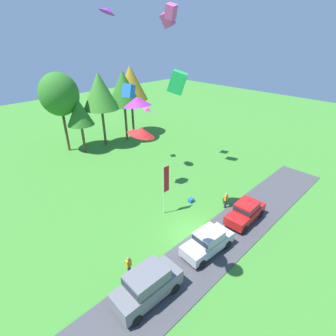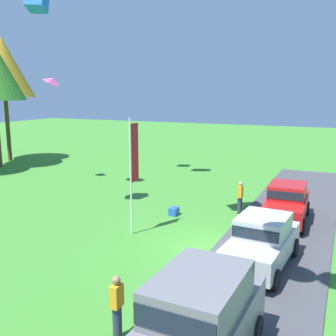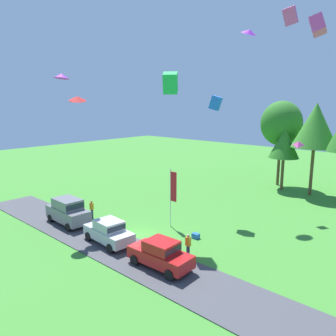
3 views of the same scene
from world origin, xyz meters
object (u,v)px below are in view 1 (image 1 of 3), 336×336
kite_delta_near_flag (142,132)px  kite_box_topmost (171,11)px  tree_far_right (123,88)px  kite_box_mid_center (168,19)px  car_suv_far_end (147,284)px  kite_diamond_high_left (148,109)px  person_beside_suv (226,200)px  tree_left_of_center (131,83)px  kite_box_trailing_tail (129,91)px  tree_right_of_center (100,91)px  car_sedan_mid_row (246,211)px  kite_delta_low_drifter (137,101)px  person_watching_sky (129,266)px  flag_banner (165,183)px  car_sedan_near_entrance (208,241)px  tree_center_back (79,112)px  kite_box_high_right (178,82)px  kite_delta_over_trees (107,10)px  cooler_box (191,200)px  tree_lone_near (59,95)px

kite_delta_near_flag → kite_box_topmost: kite_box_topmost is taller
tree_far_right → kite_box_mid_center: bearing=-95.1°
car_suv_far_end → kite_diamond_high_left: bearing=48.4°
person_beside_suv → tree_left_of_center: tree_left_of_center is taller
kite_delta_near_flag → kite_box_topmost: size_ratio=1.13×
kite_box_trailing_tail → kite_delta_near_flag: 12.21m
tree_right_of_center → tree_left_of_center: (6.29, 1.17, 0.22)m
tree_right_of_center → tree_far_right: tree_right_of_center is taller
car_sedan_mid_row → kite_delta_low_drifter: 16.30m
person_watching_sky → car_suv_far_end: bearing=-96.8°
tree_left_of_center → kite_diamond_high_left: bearing=-116.8°
flag_banner → kite_box_mid_center: size_ratio=3.73×
car_sedan_near_entrance → tree_right_of_center: size_ratio=0.43×
car_suv_far_end → person_beside_suv: 12.04m
kite_box_trailing_tail → tree_center_back: bearing=84.5°
kite_box_trailing_tail → kite_box_mid_center: (7.61, 2.59, 5.98)m
car_sedan_near_entrance → tree_left_of_center: bearing=63.4°
person_beside_suv → kite_box_topmost: (2.08, 9.63, 16.24)m
person_beside_suv → kite_box_high_right: kite_box_high_right is taller
person_watching_sky → kite_delta_over_trees: size_ratio=1.13×
person_watching_sky → kite_delta_over_trees: 22.21m
car_suv_far_end → kite_diamond_high_left: 21.63m
cooler_box → flag_banner: bearing=168.4°
kite_diamond_high_left → kite_box_topmost: size_ratio=0.75×
tree_lone_near → tree_far_right: (8.67, -2.39, -0.02)m
kite_box_high_right → car_sedan_mid_row: bearing=-53.9°
tree_right_of_center → kite_box_trailing_tail: kite_box_trailing_tail is taller
car_sedan_mid_row → kite_delta_low_drifter: size_ratio=3.62×
kite_box_topmost → car_suv_far_end: bearing=-139.8°
tree_far_right → kite_box_mid_center: size_ratio=7.61×
cooler_box → car_suv_far_end: bearing=-153.5°
kite_diamond_high_left → car_suv_far_end: bearing=-131.6°
car_sedan_mid_row → flag_banner: bearing=125.4°
tree_left_of_center → flag_banner: bearing=-120.6°
tree_far_right → kite_box_topmost: kite_box_topmost is taller
car_sedan_near_entrance → tree_left_of_center: size_ratio=0.41×
car_sedan_mid_row → flag_banner: size_ratio=0.87×
kite_box_topmost → kite_delta_over_trees: bearing=149.2°
car_sedan_mid_row → flag_banner: 7.66m
car_sedan_mid_row → kite_delta_low_drifter: (-11.37, 0.38, 11.68)m
tree_left_of_center → cooler_box: (-8.54, -20.19, -8.10)m
tree_lone_near → tree_center_back: bearing=-55.5°
tree_far_right → flag_banner: tree_far_right is taller
person_beside_suv → kite_box_mid_center: (3.53, 11.53, 15.67)m
kite_delta_near_flag → kite_diamond_high_left: size_ratio=1.51×
tree_center_back → kite_box_mid_center: 16.35m
car_sedan_mid_row → kite_box_trailing_tail: kite_box_trailing_tail is taller
cooler_box → kite_box_trailing_tail: (-2.47, 5.95, 10.36)m
kite_delta_low_drifter → kite_box_mid_center: kite_box_mid_center is taller
car_suv_far_end → tree_left_of_center: size_ratio=0.43×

